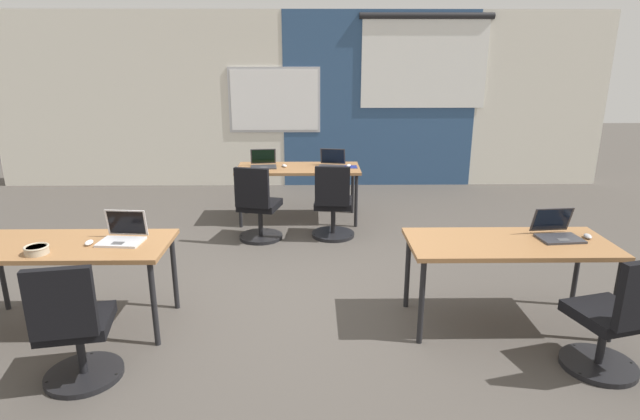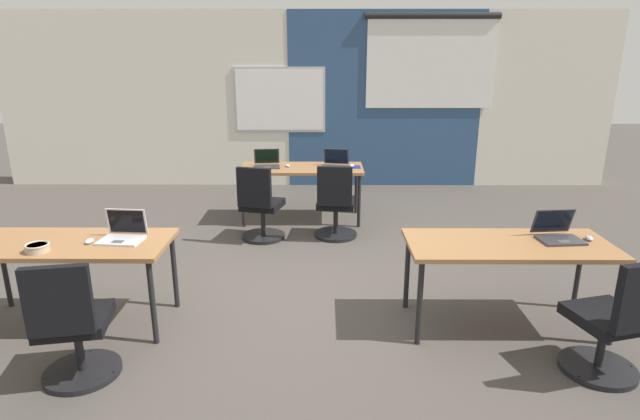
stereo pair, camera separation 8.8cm
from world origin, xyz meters
name	(u,v)px [view 1 (the left image)]	position (x,y,z in m)	size (l,w,h in m)	color
ground_plane	(293,292)	(0.00, 0.00, 0.00)	(24.00, 24.00, 0.00)	#47423D
back_wall_assembly	(304,100)	(0.04, 4.20, 1.41)	(10.00, 0.27, 2.80)	silver
desk_near_left	(67,251)	(-1.75, -0.60, 0.66)	(1.60, 0.70, 0.72)	olive
desk_near_right	(509,248)	(1.75, -0.60, 0.66)	(1.60, 0.70, 0.72)	olive
desk_far_center	(298,172)	(0.00, 2.20, 0.66)	(1.60, 0.70, 0.72)	olive
laptop_near_right_end	(557,232)	(2.16, -0.51, 0.77)	(0.36, 0.33, 0.23)	#333338
mouse_near_right_end	(588,236)	(2.41, -0.53, 0.74)	(0.07, 0.11, 0.03)	#B2B2B7
chair_near_right_end	(614,325)	(2.24, -1.32, 0.38)	(0.54, 0.59, 0.92)	black
laptop_near_left_inner	(123,235)	(-1.32, -0.55, 0.77)	(0.35, 0.30, 0.24)	silver
mouse_near_left_inner	(89,243)	(-1.56, -0.62, 0.74)	(0.06, 0.10, 0.03)	silver
chair_near_left_inner	(75,334)	(-1.39, -1.38, 0.38)	(0.52, 0.57, 0.92)	black
laptop_far_left	(263,163)	(-0.46, 2.22, 0.77)	(0.36, 0.34, 0.23)	#333338
mouse_far_left	(284,166)	(-0.18, 2.21, 0.74)	(0.09, 0.11, 0.03)	silver
chair_far_left	(258,210)	(-0.46, 1.41, 0.38)	(0.53, 0.58, 0.92)	black
laptop_far_right	(332,163)	(0.44, 2.22, 0.77)	(0.38, 0.35, 0.23)	#333338
mousepad_far_right	(349,167)	(0.66, 2.20, 0.72)	(0.22, 0.19, 0.00)	navy
mouse_far_right	(349,165)	(0.66, 2.20, 0.74)	(0.08, 0.11, 0.03)	silver
chair_far_right	(333,208)	(0.43, 1.48, 0.38)	(0.52, 0.56, 0.92)	black
snack_bowl	(37,249)	(-1.87, -0.81, 0.76)	(0.18, 0.18, 0.06)	tan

